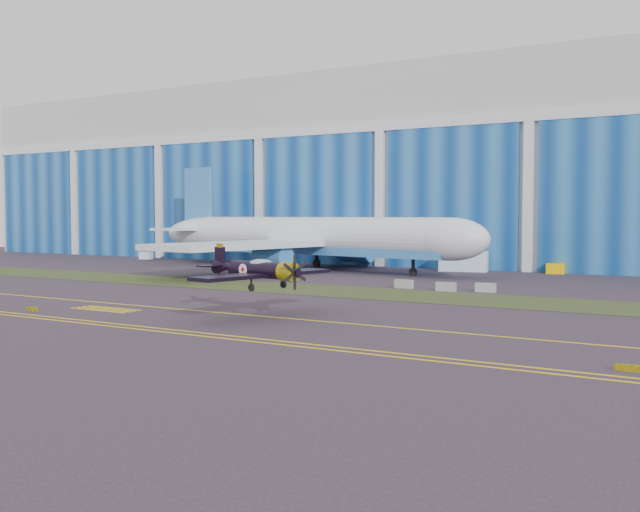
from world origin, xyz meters
The scene contains 17 objects.
ground centered at (0.00, 0.00, 0.00)m, with size 260.00×260.00×0.00m, color #382D38.
grass_median centered at (0.00, 14.00, 0.02)m, with size 260.00×10.00×0.02m, color #475128.
hangar centered at (0.00, 71.79, 14.96)m, with size 220.00×45.70×30.00m.
taxiway_centreline centered at (0.00, -5.00, 0.01)m, with size 200.00×0.20×0.02m, color yellow.
edge_line_near centered at (0.00, -14.50, 0.01)m, with size 80.00×0.20×0.02m, color yellow.
edge_line_far centered at (0.00, -13.50, 0.01)m, with size 80.00×0.20×0.02m, color yellow.
hold_short_ladder centered at (-18.00, -8.10, 0.01)m, with size 6.00×2.40×0.02m, color yellow, non-canonical shape.
guard_board_left centered at (-22.00, -12.00, 0.17)m, with size 1.20×0.15×0.35m, color yellow.
guard_board_right centered at (22.00, -12.00, 0.17)m, with size 1.20×0.15×0.35m, color yellow.
warbird centered at (-4.99, -5.23, 3.52)m, with size 12.35×14.03×3.66m.
jetliner centered at (-26.76, 37.85, 10.42)m, with size 66.84×59.27×20.84m.
shipping_container centered at (-7.76, 45.93, 1.37)m, with size 6.34×2.54×2.75m, color white.
tug centered at (3.99, 48.00, 0.66)m, with size 2.27×1.42×1.32m, color #FFC000.
cart centered at (-64.68, 44.37, 0.62)m, with size 2.08×1.25×1.25m, color white.
barrier_a centered at (-4.69, 20.11, 0.45)m, with size 2.00×0.60×0.90m, color gray.
barrier_b centered at (0.19, 19.52, 0.45)m, with size 2.00×0.60×0.90m, color #95909A.
barrier_c centered at (3.83, 20.78, 0.45)m, with size 2.00×0.60×0.90m, color #8D9996.
Camera 1 is at (27.78, -50.49, 7.58)m, focal length 42.00 mm.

